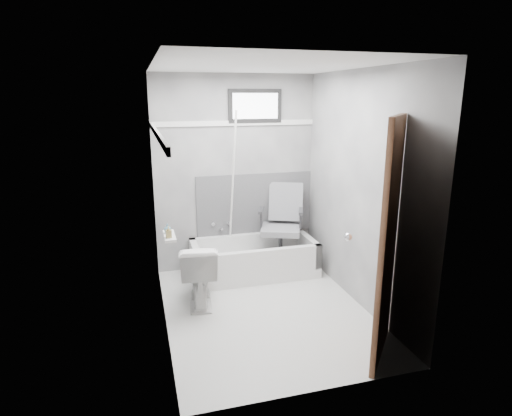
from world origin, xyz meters
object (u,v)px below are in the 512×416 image
object	(u,v)px
soap_bottle_a	(169,232)
soap_bottle_b	(167,228)
bathtub	(254,258)
toilet	(199,273)
office_chair	(281,224)
door	(440,252)

from	to	relation	value
soap_bottle_a	soap_bottle_b	bearing A→B (deg)	90.00
bathtub	toilet	size ratio (longest dim) A/B	2.19
bathtub	office_chair	bearing A→B (deg)	7.94
office_chair	toilet	distance (m)	1.31
toilet	soap_bottle_b	world-z (taller)	soap_bottle_b
soap_bottle_a	soap_bottle_b	distance (m)	0.14
toilet	soap_bottle_a	world-z (taller)	soap_bottle_a
toilet	soap_bottle_a	xyz separation A→B (m)	(-0.32, -0.48, 0.63)
soap_bottle_b	toilet	bearing A→B (deg)	46.35
soap_bottle_a	door	bearing A→B (deg)	-31.11
bathtub	toilet	world-z (taller)	toilet
office_chair	door	size ratio (longest dim) A/B	0.48
bathtub	office_chair	size ratio (longest dim) A/B	1.56
soap_bottle_a	toilet	bearing A→B (deg)	56.06
office_chair	toilet	world-z (taller)	office_chair
toilet	door	world-z (taller)	door
door	soap_bottle_a	xyz separation A→B (m)	(-1.92, 1.16, -0.03)
soap_bottle_a	soap_bottle_b	size ratio (longest dim) A/B	1.25
door	soap_bottle_b	bearing A→B (deg)	145.93
bathtub	office_chair	world-z (taller)	office_chair
bathtub	door	bearing A→B (deg)	-69.10
toilet	bathtub	bearing A→B (deg)	-135.46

